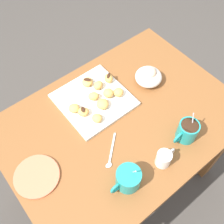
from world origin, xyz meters
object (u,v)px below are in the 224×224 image
at_px(pastry_plate_square, 94,100).
at_px(ice_cream_bowl, 149,76).
at_px(coffee_mug_teal_right, 128,178).
at_px(beignet_1, 108,93).
at_px(beignet_7, 97,118).
at_px(beignet_9, 98,85).
at_px(beignet_4, 103,104).
at_px(beignet_8, 74,108).
at_px(dining_table, 120,134).
at_px(cream_pitcher_white, 163,159).
at_px(beignet_5, 83,112).
at_px(saucer_coral_left, 37,176).
at_px(beignet_2, 109,78).
at_px(beignet_0, 94,96).
at_px(coffee_mug_teal_left, 187,131).
at_px(beignet_3, 88,82).
at_px(beignet_6, 118,92).

height_order(pastry_plate_square, ice_cream_bowl, ice_cream_bowl).
relative_size(coffee_mug_teal_right, beignet_1, 2.65).
height_order(beignet_7, beignet_9, beignet_9).
relative_size(beignet_4, beignet_8, 1.14).
bearing_deg(dining_table, cream_pitcher_white, 89.65).
bearing_deg(beignet_5, beignet_4, 167.29).
relative_size(saucer_coral_left, beignet_1, 3.58).
bearing_deg(beignet_2, beignet_8, 9.84).
xyz_separation_m(ice_cream_bowl, beignet_0, (0.27, -0.07, -0.01)).
height_order(coffee_mug_teal_left, beignet_0, coffee_mug_teal_left).
xyz_separation_m(cream_pitcher_white, beignet_4, (0.02, -0.36, -0.01)).
distance_m(beignet_2, beignet_8, 0.23).
bearing_deg(beignet_3, coffee_mug_teal_left, 108.18).
xyz_separation_m(beignet_7, beignet_9, (-0.11, -0.14, 0.00)).
distance_m(beignet_1, beignet_6, 0.05).
bearing_deg(ice_cream_bowl, beignet_1, -11.88).
relative_size(saucer_coral_left, beignet_8, 3.69).
relative_size(beignet_1, beignet_5, 0.99).
relative_size(beignet_0, beignet_7, 1.07).
bearing_deg(beignet_2, dining_table, 65.74).
xyz_separation_m(saucer_coral_left, beignet_6, (-0.50, -0.10, 0.03)).
bearing_deg(beignet_5, beignet_7, 113.21).
distance_m(cream_pitcher_white, beignet_7, 0.33).
bearing_deg(pastry_plate_square, coffee_mug_teal_right, 71.32).
height_order(coffee_mug_teal_right, beignet_4, coffee_mug_teal_right).
height_order(dining_table, beignet_7, beignet_7).
relative_size(beignet_2, beignet_6, 1.10).
distance_m(ice_cream_bowl, beignet_7, 0.34).
height_order(ice_cream_bowl, beignet_7, ice_cream_bowl).
height_order(beignet_6, beignet_7, beignet_6).
bearing_deg(beignet_8, beignet_4, 150.40).
bearing_deg(beignet_9, coffee_mug_teal_right, 66.37).
relative_size(coffee_mug_teal_right, beignet_3, 2.39).
bearing_deg(beignet_8, beignet_6, 164.77).
xyz_separation_m(beignet_2, beignet_6, (0.02, 0.10, 0.00)).
distance_m(coffee_mug_teal_left, beignet_0, 0.44).
bearing_deg(beignet_1, cream_pitcher_white, 84.80).
height_order(dining_table, ice_cream_bowl, ice_cream_bowl).
height_order(beignet_4, beignet_8, beignet_4).
xyz_separation_m(coffee_mug_teal_left, beignet_9, (0.13, -0.44, -0.02)).
xyz_separation_m(coffee_mug_teal_right, beignet_9, (-0.19, -0.44, -0.01)).
relative_size(pastry_plate_square, beignet_0, 6.07).
height_order(beignet_6, beignet_9, beignet_6).
height_order(coffee_mug_teal_left, beignet_2, coffee_mug_teal_left).
distance_m(beignet_1, beignet_9, 0.07).
distance_m(beignet_3, beignet_7, 0.21).
height_order(cream_pitcher_white, beignet_6, cream_pitcher_white).
bearing_deg(beignet_9, beignet_3, -62.19).
distance_m(coffee_mug_teal_right, saucer_coral_left, 0.36).
relative_size(beignet_6, beignet_9, 0.93).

